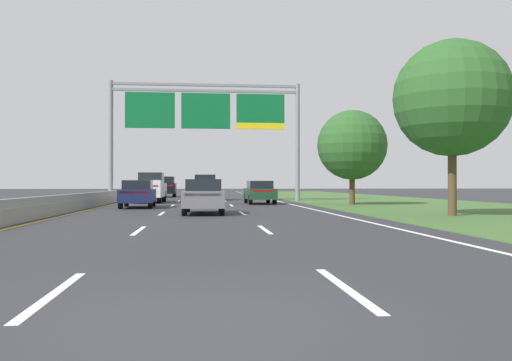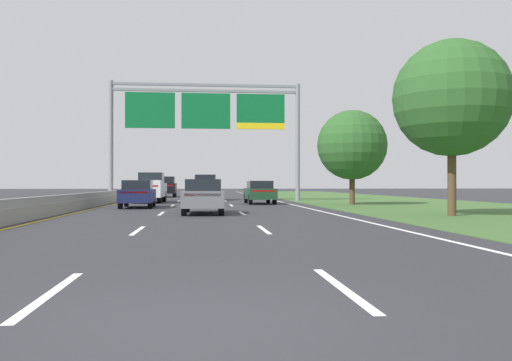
{
  "view_description": "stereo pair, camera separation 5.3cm",
  "coord_description": "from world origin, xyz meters",
  "px_view_note": "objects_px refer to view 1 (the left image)",
  "views": [
    {
      "loc": [
        -0.03,
        -5.35,
        1.37
      ],
      "look_at": [
        3.7,
        31.2,
        1.6
      ],
      "focal_mm": 37.54,
      "sensor_mm": 36.0,
      "label": 1
    },
    {
      "loc": [
        0.03,
        -5.36,
        1.37
      ],
      "look_at": [
        3.7,
        31.2,
        1.6
      ],
      "focal_mm": 37.54,
      "sensor_mm": 36.0,
      "label": 2
    }
  ],
  "objects_px": {
    "car_darkgreen_right_lane_sedan": "(260,192)",
    "car_grey_centre_lane_sedan": "(204,196)",
    "overhead_sign_gantry": "(206,116)",
    "car_black_left_lane_suv": "(166,186)",
    "roadside_tree_mid": "(352,145)",
    "pickup_truck_white": "(150,188)",
    "car_blue_centre_lane_suv": "(205,187)",
    "car_navy_left_lane_sedan": "(138,193)",
    "roadside_tree_near": "(452,98)"
  },
  "relations": [
    {
      "from": "car_darkgreen_right_lane_sedan",
      "to": "car_grey_centre_lane_sedan",
      "type": "distance_m",
      "value": 12.52
    },
    {
      "from": "car_darkgreen_right_lane_sedan",
      "to": "overhead_sign_gantry",
      "type": "bearing_deg",
      "value": 30.82
    },
    {
      "from": "car_black_left_lane_suv",
      "to": "roadside_tree_mid",
      "type": "bearing_deg",
      "value": -149.82
    },
    {
      "from": "pickup_truck_white",
      "to": "roadside_tree_mid",
      "type": "bearing_deg",
      "value": -112.05
    },
    {
      "from": "car_blue_centre_lane_suv",
      "to": "car_black_left_lane_suv",
      "type": "bearing_deg",
      "value": 16.83
    },
    {
      "from": "car_black_left_lane_suv",
      "to": "car_grey_centre_lane_sedan",
      "type": "bearing_deg",
      "value": -174.04
    },
    {
      "from": "car_navy_left_lane_sedan",
      "to": "roadside_tree_mid",
      "type": "xyz_separation_m",
      "value": [
        13.38,
        2.67,
        3.07
      ]
    },
    {
      "from": "car_grey_centre_lane_sedan",
      "to": "car_navy_left_lane_sedan",
      "type": "relative_size",
      "value": 1.0
    },
    {
      "from": "roadside_tree_near",
      "to": "roadside_tree_mid",
      "type": "bearing_deg",
      "value": 93.78
    },
    {
      "from": "car_blue_centre_lane_suv",
      "to": "roadside_tree_near",
      "type": "relative_size",
      "value": 0.64
    },
    {
      "from": "car_darkgreen_right_lane_sedan",
      "to": "car_navy_left_lane_sedan",
      "type": "xyz_separation_m",
      "value": [
        -7.61,
        -5.21,
        0.0
      ]
    },
    {
      "from": "pickup_truck_white",
      "to": "roadside_tree_near",
      "type": "bearing_deg",
      "value": -140.64
    },
    {
      "from": "car_black_left_lane_suv",
      "to": "overhead_sign_gantry",
      "type": "bearing_deg",
      "value": -164.85
    },
    {
      "from": "pickup_truck_white",
      "to": "roadside_tree_near",
      "type": "relative_size",
      "value": 0.73
    },
    {
      "from": "roadside_tree_near",
      "to": "car_blue_centre_lane_suv",
      "type": "bearing_deg",
      "value": 114.3
    },
    {
      "from": "pickup_truck_white",
      "to": "car_grey_centre_lane_sedan",
      "type": "height_order",
      "value": "pickup_truck_white"
    },
    {
      "from": "car_grey_centre_lane_sedan",
      "to": "pickup_truck_white",
      "type": "bearing_deg",
      "value": 15.39
    },
    {
      "from": "overhead_sign_gantry",
      "to": "car_darkgreen_right_lane_sedan",
      "type": "height_order",
      "value": "overhead_sign_gantry"
    },
    {
      "from": "car_navy_left_lane_sedan",
      "to": "roadside_tree_mid",
      "type": "relative_size",
      "value": 0.72
    },
    {
      "from": "car_grey_centre_lane_sedan",
      "to": "roadside_tree_near",
      "type": "bearing_deg",
      "value": -104.46
    },
    {
      "from": "roadside_tree_near",
      "to": "overhead_sign_gantry",
      "type": "bearing_deg",
      "value": 116.31
    },
    {
      "from": "car_darkgreen_right_lane_sedan",
      "to": "car_black_left_lane_suv",
      "type": "height_order",
      "value": "car_black_left_lane_suv"
    },
    {
      "from": "roadside_tree_mid",
      "to": "roadside_tree_near",
      "type": "bearing_deg",
      "value": -86.22
    },
    {
      "from": "car_darkgreen_right_lane_sedan",
      "to": "car_grey_centre_lane_sedan",
      "type": "height_order",
      "value": "same"
    },
    {
      "from": "car_grey_centre_lane_sedan",
      "to": "roadside_tree_mid",
      "type": "distance_m",
      "value": 13.79
    },
    {
      "from": "overhead_sign_gantry",
      "to": "roadside_tree_mid",
      "type": "height_order",
      "value": "overhead_sign_gantry"
    },
    {
      "from": "overhead_sign_gantry",
      "to": "car_black_left_lane_suv",
      "type": "bearing_deg",
      "value": 105.92
    },
    {
      "from": "car_blue_centre_lane_suv",
      "to": "roadside_tree_near",
      "type": "xyz_separation_m",
      "value": [
        10.31,
        -22.83,
        3.88
      ]
    },
    {
      "from": "car_grey_centre_lane_sedan",
      "to": "car_navy_left_lane_sedan",
      "type": "height_order",
      "value": "same"
    },
    {
      "from": "car_navy_left_lane_sedan",
      "to": "roadside_tree_near",
      "type": "height_order",
      "value": "roadside_tree_near"
    },
    {
      "from": "car_darkgreen_right_lane_sedan",
      "to": "car_blue_centre_lane_suv",
      "type": "height_order",
      "value": "car_blue_centre_lane_suv"
    },
    {
      "from": "overhead_sign_gantry",
      "to": "car_blue_centre_lane_suv",
      "type": "xyz_separation_m",
      "value": [
        -0.09,
        2.16,
        -5.59
      ]
    },
    {
      "from": "roadside_tree_near",
      "to": "car_darkgreen_right_lane_sedan",
      "type": "bearing_deg",
      "value": 113.96
    },
    {
      "from": "car_black_left_lane_suv",
      "to": "roadside_tree_mid",
      "type": "relative_size",
      "value": 0.77
    },
    {
      "from": "car_navy_left_lane_sedan",
      "to": "car_black_left_lane_suv",
      "type": "bearing_deg",
      "value": -1.7
    },
    {
      "from": "car_darkgreen_right_lane_sedan",
      "to": "car_navy_left_lane_sedan",
      "type": "bearing_deg",
      "value": 123.4
    },
    {
      "from": "overhead_sign_gantry",
      "to": "car_blue_centre_lane_suv",
      "type": "bearing_deg",
      "value": 92.29
    },
    {
      "from": "car_darkgreen_right_lane_sedan",
      "to": "roadside_tree_mid",
      "type": "relative_size",
      "value": 0.72
    },
    {
      "from": "pickup_truck_white",
      "to": "car_navy_left_lane_sedan",
      "type": "bearing_deg",
      "value": -178.44
    },
    {
      "from": "overhead_sign_gantry",
      "to": "car_grey_centre_lane_sedan",
      "type": "relative_size",
      "value": 3.4
    },
    {
      "from": "car_black_left_lane_suv",
      "to": "car_grey_centre_lane_sedan",
      "type": "relative_size",
      "value": 1.07
    },
    {
      "from": "pickup_truck_white",
      "to": "car_blue_centre_lane_suv",
      "type": "xyz_separation_m",
      "value": [
        3.99,
        4.85,
        0.02
      ]
    },
    {
      "from": "car_darkgreen_right_lane_sedan",
      "to": "car_black_left_lane_suv",
      "type": "distance_m",
      "value": 21.18
    },
    {
      "from": "car_darkgreen_right_lane_sedan",
      "to": "car_black_left_lane_suv",
      "type": "xyz_separation_m",
      "value": [
        -7.6,
        19.76,
        0.28
      ]
    },
    {
      "from": "car_black_left_lane_suv",
      "to": "roadside_tree_mid",
      "type": "distance_m",
      "value": 26.15
    },
    {
      "from": "overhead_sign_gantry",
      "to": "roadside_tree_mid",
      "type": "bearing_deg",
      "value": -41.74
    },
    {
      "from": "car_darkgreen_right_lane_sedan",
      "to": "car_navy_left_lane_sedan",
      "type": "relative_size",
      "value": 1.0
    },
    {
      "from": "car_grey_centre_lane_sedan",
      "to": "car_navy_left_lane_sedan",
      "type": "distance_m",
      "value": 7.67
    },
    {
      "from": "pickup_truck_white",
      "to": "car_navy_left_lane_sedan",
      "type": "distance_m",
      "value": 8.38
    },
    {
      "from": "roadside_tree_mid",
      "to": "pickup_truck_white",
      "type": "bearing_deg",
      "value": 157.07
    }
  ]
}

